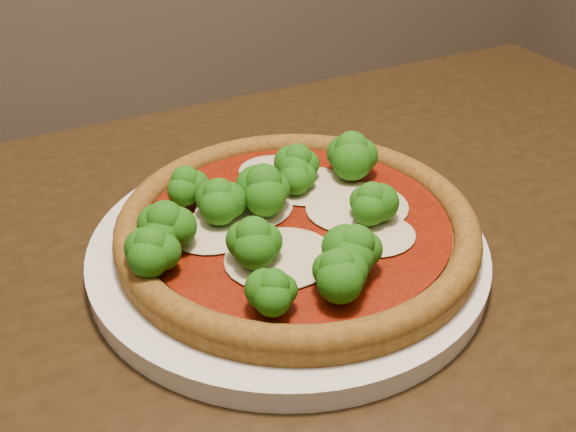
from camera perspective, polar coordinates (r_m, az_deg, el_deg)
name	(u,v)px	position (r m, az deg, el deg)	size (l,w,h in m)	color
dining_table	(307,397)	(0.56, 1.66, -15.80)	(1.15, 0.83, 0.75)	black
plate	(288,248)	(0.52, 0.00, -2.87)	(0.31, 0.31, 0.02)	silver
pizza	(292,220)	(0.50, 0.35, -0.33)	(0.29, 0.29, 0.06)	brown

